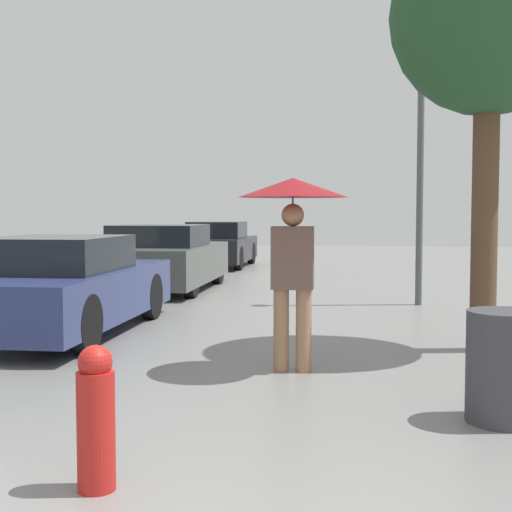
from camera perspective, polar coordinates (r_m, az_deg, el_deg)
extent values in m
cylinder|color=#9E7051|center=(6.75, 2.03, -5.94)|extent=(0.15, 0.15, 0.78)
cylinder|color=#9E7051|center=(6.73, 3.83, -5.97)|extent=(0.15, 0.15, 0.78)
cube|color=brown|center=(6.66, 2.95, -0.14)|extent=(0.39, 0.23, 0.59)
sphere|color=#9E7051|center=(6.65, 2.96, 3.29)|extent=(0.21, 0.21, 0.21)
cylinder|color=#515456|center=(6.65, 2.95, 2.04)|extent=(0.02, 0.02, 0.62)
cone|color=maroon|center=(6.65, 2.96, 5.49)|extent=(1.02, 1.02, 0.18)
cube|color=navy|center=(9.19, -15.14, -2.96)|extent=(1.68, 4.05, 0.61)
cube|color=black|center=(8.96, -15.70, 0.17)|extent=(1.43, 1.82, 0.42)
cylinder|color=black|center=(10.65, -16.29, -2.98)|extent=(0.18, 0.64, 0.64)
cylinder|color=black|center=(10.14, -8.42, -3.20)|extent=(0.18, 0.64, 0.64)
cylinder|color=black|center=(7.78, -13.53, -5.31)|extent=(0.18, 0.64, 0.64)
cube|color=#4C514C|center=(13.90, -7.46, -0.58)|extent=(1.86, 4.02, 0.69)
cube|color=black|center=(13.68, -7.70, 1.65)|extent=(1.58, 1.81, 0.40)
cylinder|color=black|center=(15.34, -9.27, -0.99)|extent=(0.18, 0.60, 0.60)
cylinder|color=black|center=(14.94, -3.10, -1.07)|extent=(0.18, 0.60, 0.60)
cylinder|color=black|center=(12.98, -12.46, -1.85)|extent=(0.18, 0.60, 0.60)
cylinder|color=black|center=(12.51, -5.22, -1.98)|extent=(0.18, 0.60, 0.60)
cube|color=black|center=(19.66, -3.00, 0.57)|extent=(1.65, 3.82, 0.63)
cube|color=black|center=(19.45, -3.11, 2.11)|extent=(1.40, 1.72, 0.44)
cylinder|color=black|center=(20.98, -4.40, 0.27)|extent=(0.18, 0.62, 0.62)
cylinder|color=black|center=(20.72, -0.39, 0.24)|extent=(0.18, 0.62, 0.62)
cylinder|color=black|center=(18.67, -5.90, -0.14)|extent=(0.18, 0.62, 0.62)
cylinder|color=black|center=(18.38, -1.41, -0.18)|extent=(0.18, 0.62, 0.62)
cylinder|color=brown|center=(8.05, 17.83, 3.35)|extent=(0.28, 0.28, 3.00)
sphere|color=#234C28|center=(8.31, 18.11, 17.78)|extent=(2.08, 2.08, 2.08)
cylinder|color=#515456|center=(11.81, 13.02, 7.94)|extent=(0.11, 0.11, 4.85)
cylinder|color=#38383D|center=(5.44, 19.33, -8.35)|extent=(0.55, 0.55, 0.80)
cylinder|color=#B21E19|center=(4.04, -12.67, -13.51)|extent=(0.21, 0.21, 0.65)
sphere|color=#B21E19|center=(3.95, -12.75, -8.29)|extent=(0.19, 0.19, 0.19)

